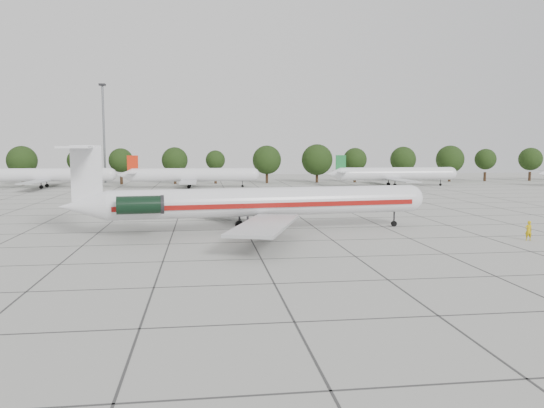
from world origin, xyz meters
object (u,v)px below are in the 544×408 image
object	(u,v)px
bg_airliner_d	(395,174)
main_airliner	(249,202)
ground_crew	(528,231)
bg_airliner_c	(193,175)
bg_airliner_b	(47,175)
floodlight_mast	(104,128)

from	to	relation	value
bg_airliner_d	main_airliner	bearing A→B (deg)	-122.30
ground_crew	bg_airliner_c	size ratio (longest dim) A/B	0.07
bg_airliner_c	bg_airliner_b	bearing A→B (deg)	173.43
bg_airliner_b	floodlight_mast	xyz separation A→B (m)	(9.73, 17.05, 11.37)
bg_airliner_b	bg_airliner_d	size ratio (longest dim) A/B	1.00
bg_airliner_b	bg_airliner_c	xyz separation A→B (m)	(32.68, -3.76, 0.00)
floodlight_mast	bg_airliner_b	bearing A→B (deg)	-119.70
bg_airliner_b	floodlight_mast	distance (m)	22.68
ground_crew	bg_airliner_d	bearing A→B (deg)	-98.00
main_airliner	ground_crew	world-z (taller)	main_airliner
bg_airliner_b	bg_airliner_c	size ratio (longest dim) A/B	1.00
bg_airliner_c	ground_crew	bearing A→B (deg)	-65.08
floodlight_mast	bg_airliner_d	bearing A→B (deg)	-17.43
bg_airliner_d	bg_airliner_b	bearing A→B (deg)	176.38
bg_airliner_d	floodlight_mast	bearing A→B (deg)	162.57
main_airliner	bg_airliner_d	size ratio (longest dim) A/B	1.42
main_airliner	bg_airliner_b	distance (m)	79.55
main_airliner	bg_airliner_b	world-z (taller)	main_airliner
floodlight_mast	main_airliner	bearing A→B (deg)	-70.63
bg_airliner_c	bg_airliner_d	distance (m)	47.55
ground_crew	bg_airliner_d	distance (m)	73.71
bg_airliner_c	main_airliner	bearing A→B (deg)	-83.66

